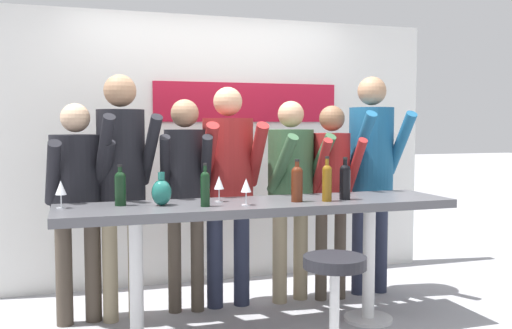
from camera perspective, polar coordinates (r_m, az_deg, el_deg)
back_wall at (r=5.31m, az=-4.53°, el=1.55°), size 4.33×0.12×2.44m
tasting_table at (r=3.94m, az=0.43°, el=-5.52°), size 2.73×0.63×0.92m
bar_stool at (r=3.52m, az=7.86°, el=-12.66°), size 0.40×0.40×0.67m
person_far_left at (r=4.30m, az=-17.46°, el=-2.37°), size 0.49×0.57×1.60m
person_left at (r=4.28m, az=-13.28°, el=-0.31°), size 0.48×0.60×1.82m
person_center_left at (r=4.39m, az=-7.08°, el=-1.56°), size 0.43×0.54×1.64m
person_center at (r=4.49m, az=-2.78°, el=-0.80°), size 0.48×0.57×1.75m
person_center_right at (r=4.64m, az=3.55°, el=-1.42°), size 0.51×0.60×1.64m
person_right at (r=4.72m, az=7.59°, el=-1.43°), size 0.39×0.50×1.61m
person_far_right at (r=4.93m, az=11.48°, el=0.49°), size 0.46×0.58×1.86m
wine_bottle_0 at (r=3.91m, az=4.12°, el=-1.76°), size 0.08×0.08×0.29m
wine_bottle_1 at (r=3.69m, az=-5.11°, el=-2.25°), size 0.06×0.06×0.28m
wine_bottle_2 at (r=3.95m, az=7.11°, el=-1.65°), size 0.07×0.07×0.31m
wine_bottle_3 at (r=3.82m, az=-13.42°, el=-2.17°), size 0.07×0.07×0.27m
wine_bottle_4 at (r=4.06m, az=8.89°, el=-1.55°), size 0.08×0.08×0.30m
wine_glass_0 at (r=3.80m, az=-18.93°, el=-2.31°), size 0.07×0.07×0.18m
wine_glass_1 at (r=3.92m, az=-3.72°, el=-1.92°), size 0.07×0.07×0.18m
wine_glass_2 at (r=3.74m, az=-1.00°, el=-2.19°), size 0.07×0.07×0.18m
decorative_vase at (r=3.78m, az=-9.43°, el=-2.73°), size 0.13×0.13×0.22m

